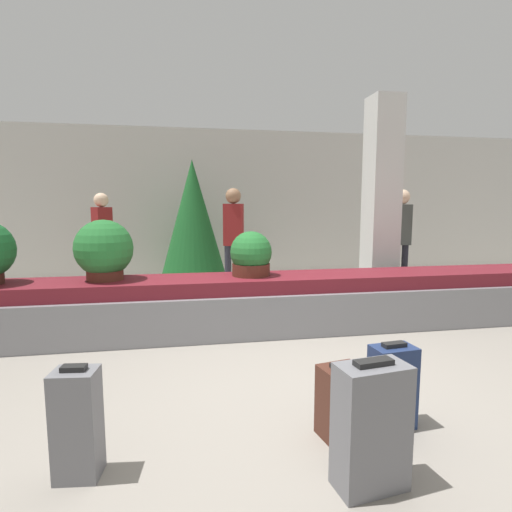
# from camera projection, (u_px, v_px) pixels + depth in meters

# --- Properties ---
(ground_plane) EXTENTS (18.00, 18.00, 0.00)m
(ground_plane) POSITION_uv_depth(u_px,v_px,m) (290.00, 388.00, 3.40)
(ground_plane) COLOR gray
(back_wall) EXTENTS (18.00, 0.06, 3.20)m
(back_wall) POSITION_uv_depth(u_px,v_px,m) (223.00, 204.00, 8.81)
(back_wall) COLOR beige
(back_wall) RESTS_ON ground_plane
(carousel) EXTENTS (8.58, 0.91, 0.68)m
(carousel) POSITION_uv_depth(u_px,v_px,m) (256.00, 304.00, 4.98)
(carousel) COLOR gray
(carousel) RESTS_ON ground_plane
(pillar) EXTENTS (0.46, 0.46, 3.20)m
(pillar) POSITION_uv_depth(u_px,v_px,m) (381.00, 203.00, 6.21)
(pillar) COLOR silver
(pillar) RESTS_ON ground_plane
(suitcase_0) EXTENTS (0.42, 0.27, 0.73)m
(suitcase_0) POSITION_uv_depth(u_px,v_px,m) (371.00, 426.00, 2.17)
(suitcase_0) COLOR slate
(suitcase_0) RESTS_ON ground_plane
(suitcase_1) EXTENTS (0.32, 0.22, 0.61)m
(suitcase_1) POSITION_uv_depth(u_px,v_px,m) (392.00, 386.00, 2.79)
(suitcase_1) COLOR navy
(suitcase_1) RESTS_ON ground_plane
(suitcase_2) EXTENTS (0.32, 0.29, 0.51)m
(suitcase_2) POSITION_uv_depth(u_px,v_px,m) (341.00, 402.00, 2.66)
(suitcase_2) COLOR #472319
(suitcase_2) RESTS_ON ground_plane
(suitcase_3) EXTENTS (0.26, 0.22, 0.66)m
(suitcase_3) POSITION_uv_depth(u_px,v_px,m) (77.00, 424.00, 2.26)
(suitcase_3) COLOR slate
(suitcase_3) RESTS_ON ground_plane
(potted_plant_1) EXTENTS (0.52, 0.52, 0.55)m
(potted_plant_1) POSITION_uv_depth(u_px,v_px,m) (251.00, 255.00, 4.95)
(potted_plant_1) COLOR #4C2319
(potted_plant_1) RESTS_ON carousel
(potted_plant_2) EXTENTS (0.67, 0.67, 0.71)m
(potted_plant_2) POSITION_uv_depth(u_px,v_px,m) (104.00, 251.00, 4.64)
(potted_plant_2) COLOR #4C2319
(potted_plant_2) RESTS_ON carousel
(traveler_0) EXTENTS (0.36, 0.27, 1.84)m
(traveler_0) POSITION_uv_depth(u_px,v_px,m) (234.00, 231.00, 6.69)
(traveler_0) COLOR #282833
(traveler_0) RESTS_ON ground_plane
(traveler_1) EXTENTS (0.34, 0.36, 1.78)m
(traveler_1) POSITION_uv_depth(u_px,v_px,m) (103.00, 233.00, 7.08)
(traveler_1) COLOR #282833
(traveler_1) RESTS_ON ground_plane
(traveler_2) EXTENTS (0.35, 0.26, 1.83)m
(traveler_2) POSITION_uv_depth(u_px,v_px,m) (401.00, 231.00, 6.90)
(traveler_2) COLOR #282833
(traveler_2) RESTS_ON ground_plane
(decorated_tree) EXTENTS (1.26, 1.26, 2.42)m
(decorated_tree) POSITION_uv_depth(u_px,v_px,m) (193.00, 219.00, 7.64)
(decorated_tree) COLOR #4C331E
(decorated_tree) RESTS_ON ground_plane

